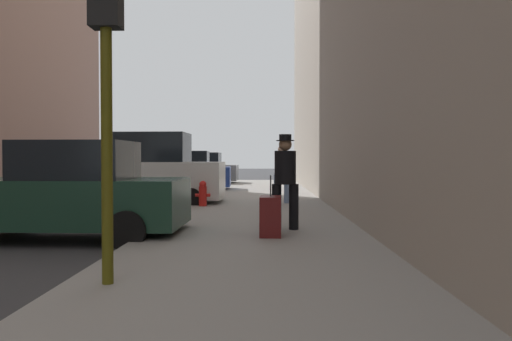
% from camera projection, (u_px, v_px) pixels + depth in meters
% --- Properties ---
extents(sidewalk, '(4.00, 40.00, 0.15)m').
position_uv_depth(sidewalk, '(257.00, 224.00, 10.59)').
color(sidewalk, gray).
rests_on(sidewalk, ground_plane).
extents(parked_dark_green_sedan, '(4.24, 2.13, 1.79)m').
position_uv_depth(parked_dark_green_sedan, '(69.00, 193.00, 8.98)').
color(parked_dark_green_sedan, '#193828').
rests_on(parked_dark_green_sedan, ground_plane).
extents(parked_white_van, '(4.64, 2.13, 2.25)m').
position_uv_depth(parked_white_van, '(148.00, 173.00, 15.12)').
color(parked_white_van, silver).
rests_on(parked_white_van, ground_plane).
extents(parked_blue_sedan, '(4.27, 2.19, 1.79)m').
position_uv_depth(parked_blue_sedan, '(183.00, 173.00, 21.48)').
color(parked_blue_sedan, navy).
rests_on(parked_blue_sedan, ground_plane).
extents(parked_gray_coupe, '(4.24, 2.14, 1.79)m').
position_uv_depth(parked_gray_coupe, '(200.00, 170.00, 27.23)').
color(parked_gray_coupe, slate).
rests_on(parked_gray_coupe, ground_plane).
extents(fire_hydrant, '(0.42, 0.22, 0.70)m').
position_uv_depth(fire_hydrant, '(203.00, 194.00, 13.88)').
color(fire_hydrant, red).
rests_on(fire_hydrant, sidewalk).
extents(traffic_light, '(0.32, 0.32, 3.60)m').
position_uv_depth(traffic_light, '(106.00, 37.00, 5.24)').
color(traffic_light, '#514C0F').
rests_on(traffic_light, sidewalk).
extents(pedestrian_with_fedora, '(0.51, 0.41, 1.78)m').
position_uv_depth(pedestrian_with_fedora, '(285.00, 177.00, 9.30)').
color(pedestrian_with_fedora, black).
rests_on(pedestrian_with_fedora, sidewalk).
extents(pedestrian_in_jeans, '(0.53, 0.50, 1.71)m').
position_uv_depth(pedestrian_in_jeans, '(282.00, 171.00, 14.74)').
color(pedestrian_in_jeans, '#728CB2').
rests_on(pedestrian_in_jeans, sidewalk).
extents(rolling_suitcase, '(0.38, 0.57, 1.04)m').
position_uv_depth(rolling_suitcase, '(271.00, 216.00, 8.53)').
color(rolling_suitcase, '#591414').
rests_on(rolling_suitcase, sidewalk).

